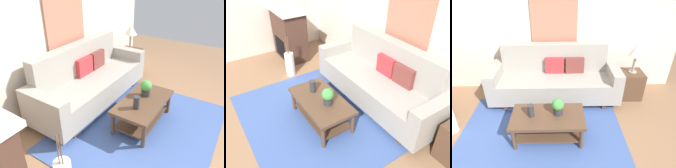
{
  "view_description": "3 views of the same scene",
  "coord_description": "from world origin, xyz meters",
  "views": [
    {
      "loc": [
        -2.53,
        -0.59,
        2.25
      ],
      "look_at": [
        -0.02,
        1.01,
        0.64
      ],
      "focal_mm": 35.03,
      "sensor_mm": 36.0,
      "label": 1
    },
    {
      "loc": [
        2.53,
        -0.74,
        2.54
      ],
      "look_at": [
        0.07,
        0.88,
        0.55
      ],
      "focal_mm": 36.45,
      "sensor_mm": 36.0,
      "label": 2
    },
    {
      "loc": [
        0.31,
        -1.7,
        2.31
      ],
      "look_at": [
        0.37,
        1.06,
        0.66
      ],
      "focal_mm": 30.81,
      "sensor_mm": 36.0,
      "label": 3
    }
  ],
  "objects": [
    {
      "name": "table_lamp",
      "position": [
        1.74,
        1.65,
        0.99
      ],
      "size": [
        0.28,
        0.28,
        0.57
      ],
      "color": "gray",
      "rests_on": "side_table"
    },
    {
      "name": "area_rug",
      "position": [
        0.0,
        0.5,
        0.01
      ],
      "size": [
        2.64,
        2.18,
        0.01
      ],
      "primitive_type": "cube",
      "color": "#3D5693",
      "rests_on": "ground_plane"
    },
    {
      "name": "coffee_table",
      "position": [
        0.12,
        0.53,
        0.31
      ],
      "size": [
        1.1,
        0.6,
        0.43
      ],
      "color": "#513826",
      "rests_on": "ground_plane"
    },
    {
      "name": "framed_painting",
      "position": [
        0.21,
        2.09,
        1.43
      ],
      "size": [
        0.9,
        0.03,
        0.87
      ],
      "primitive_type": "cube",
      "color": "#B77056"
    },
    {
      "name": "wall_back",
      "position": [
        0.0,
        2.16,
        1.35
      ],
      "size": [
        5.57,
        0.1,
        2.7
      ],
      "primitive_type": "cube",
      "color": "beige",
      "rests_on": "ground_plane"
    },
    {
      "name": "ground_plane",
      "position": [
        0.0,
        0.0,
        0.0
      ],
      "size": [
        9.57,
        9.57,
        0.0
      ],
      "primitive_type": "plane",
      "color": "#8C6647"
    },
    {
      "name": "throw_pillow_maroon",
      "position": [
        0.6,
        1.75,
        0.68
      ],
      "size": [
        0.36,
        0.13,
        0.32
      ],
      "primitive_type": "cube",
      "rotation": [
        0.0,
        0.0,
        0.04
      ],
      "color": "brown",
      "rests_on": "couch"
    },
    {
      "name": "throw_pillow_crimson",
      "position": [
        0.21,
        1.75,
        0.68
      ],
      "size": [
        0.36,
        0.12,
        0.32
      ],
      "primitive_type": "cube",
      "rotation": [
        0.0,
        0.0,
        -0.01
      ],
      "color": "red",
      "rests_on": "couch"
    },
    {
      "name": "potted_plant_tabletop",
      "position": [
        0.27,
        0.57,
        0.57
      ],
      "size": [
        0.18,
        0.18,
        0.26
      ],
      "color": "#2D2D33",
      "rests_on": "coffee_table"
    },
    {
      "name": "tabletop_vase",
      "position": [
        -0.13,
        0.53,
        0.53
      ],
      "size": [
        0.1,
        0.1,
        0.19
      ],
      "primitive_type": "cylinder",
      "color": "#2D2D33",
      "rests_on": "coffee_table"
    },
    {
      "name": "side_table",
      "position": [
        1.74,
        1.65,
        0.28
      ],
      "size": [
        0.44,
        0.44,
        0.56
      ],
      "primitive_type": "cube",
      "color": "#513826",
      "rests_on": "ground_plane"
    },
    {
      "name": "couch",
      "position": [
        0.21,
        1.63,
        0.43
      ],
      "size": [
        2.47,
        0.84,
        1.08
      ],
      "color": "gray",
      "rests_on": "ground_plane"
    }
  ]
}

